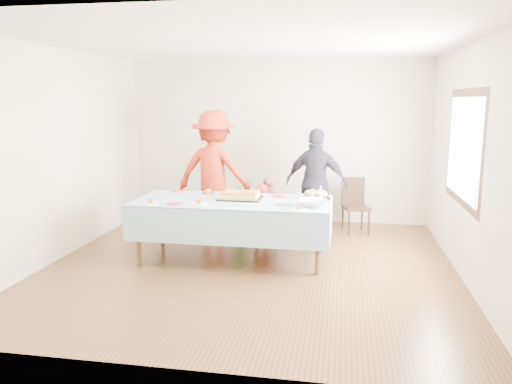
% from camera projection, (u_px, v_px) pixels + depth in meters
% --- Properties ---
extents(ground, '(5.00, 5.00, 0.00)m').
position_uv_depth(ground, '(250.00, 265.00, 6.25)').
color(ground, '#4B2D15').
rests_on(ground, ground).
extents(room_walls, '(5.04, 5.04, 2.72)m').
position_uv_depth(room_walls, '(254.00, 123.00, 5.92)').
color(room_walls, '#C0B59C').
rests_on(room_walls, ground).
extents(party_table, '(2.50, 1.10, 0.78)m').
position_uv_depth(party_table, '(232.00, 204.00, 6.38)').
color(party_table, '#54391C').
rests_on(party_table, ground).
extents(birthday_cake, '(0.54, 0.42, 0.10)m').
position_uv_depth(birthday_cake, '(240.00, 196.00, 6.44)').
color(birthday_cake, black).
rests_on(birthday_cake, party_table).
extents(rolls_tray, '(0.38, 0.38, 0.11)m').
position_uv_depth(rolls_tray, '(316.00, 195.00, 6.45)').
color(rolls_tray, black).
rests_on(rolls_tray, party_table).
extents(punch_bowl, '(0.36, 0.36, 0.09)m').
position_uv_depth(punch_bowl, '(312.00, 203.00, 5.99)').
color(punch_bowl, silver).
rests_on(punch_bowl, party_table).
extents(party_hat, '(0.09, 0.09, 0.16)m').
position_uv_depth(party_hat, '(321.00, 190.00, 6.62)').
color(party_hat, white).
rests_on(party_hat, party_table).
extents(fork_pile, '(0.24, 0.18, 0.07)m').
position_uv_depth(fork_pile, '(284.00, 203.00, 6.03)').
color(fork_pile, white).
rests_on(fork_pile, party_table).
extents(plate_red_far_a, '(0.16, 0.16, 0.01)m').
position_uv_depth(plate_red_far_a, '(178.00, 191.00, 6.95)').
color(plate_red_far_a, red).
rests_on(plate_red_far_a, party_table).
extents(plate_red_far_b, '(0.19, 0.19, 0.01)m').
position_uv_depth(plate_red_far_b, '(208.00, 193.00, 6.82)').
color(plate_red_far_b, red).
rests_on(plate_red_far_b, party_table).
extents(plate_red_far_c, '(0.17, 0.17, 0.01)m').
position_uv_depth(plate_red_far_c, '(241.00, 195.00, 6.71)').
color(plate_red_far_c, red).
rests_on(plate_red_far_c, party_table).
extents(plate_red_far_d, '(0.19, 0.19, 0.01)m').
position_uv_depth(plate_red_far_d, '(279.00, 196.00, 6.61)').
color(plate_red_far_d, red).
rests_on(plate_red_far_d, party_table).
extents(plate_red_near, '(0.19, 0.19, 0.01)m').
position_uv_depth(plate_red_near, '(175.00, 204.00, 6.13)').
color(plate_red_near, red).
rests_on(plate_red_near, party_table).
extents(plate_white_left, '(0.21, 0.21, 0.01)m').
position_uv_depth(plate_white_left, '(151.00, 203.00, 6.15)').
color(plate_white_left, white).
rests_on(plate_white_left, party_table).
extents(plate_white_mid, '(0.23, 0.23, 0.01)m').
position_uv_depth(plate_white_mid, '(199.00, 204.00, 6.12)').
color(plate_white_mid, white).
rests_on(plate_white_mid, party_table).
extents(plate_white_right, '(0.22, 0.22, 0.01)m').
position_uv_depth(plate_white_right, '(299.00, 209.00, 5.83)').
color(plate_white_right, white).
rests_on(plate_white_right, party_table).
extents(dining_chair, '(0.46, 0.46, 0.85)m').
position_uv_depth(dining_chair, '(355.00, 202.00, 7.79)').
color(dining_chair, black).
rests_on(dining_chair, ground).
extents(toddler_left, '(0.36, 0.27, 0.89)m').
position_uv_depth(toddler_left, '(262.00, 215.00, 7.04)').
color(toddler_left, red).
rests_on(toddler_left, ground).
extents(toddler_mid, '(0.41, 0.30, 0.76)m').
position_uv_depth(toddler_mid, '(240.00, 211.00, 7.59)').
color(toddler_mid, '#267430').
rests_on(toddler_mid, ground).
extents(toddler_right, '(0.45, 0.35, 0.93)m').
position_uv_depth(toddler_right, '(268.00, 208.00, 7.39)').
color(toddler_right, '#BF6D59').
rests_on(toddler_right, ground).
extents(adult_left, '(1.30, 0.84, 1.89)m').
position_uv_depth(adult_left, '(214.00, 172.00, 7.69)').
color(adult_left, red).
rests_on(adult_left, ground).
extents(adult_right, '(1.02, 0.61, 1.63)m').
position_uv_depth(adult_right, '(316.00, 183.00, 7.48)').
color(adult_right, '#302C3C').
rests_on(adult_right, ground).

